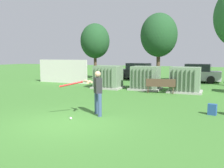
{
  "coord_description": "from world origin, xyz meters",
  "views": [
    {
      "loc": [
        4.66,
        -6.82,
        2.32
      ],
      "look_at": [
        0.19,
        3.5,
        1.0
      ],
      "focal_mm": 38.38,
      "sensor_mm": 36.0,
      "label": 1
    }
  ],
  "objects_px": {
    "sports_ball": "(71,118)",
    "batter": "(97,91)",
    "parked_car_leftmost": "(137,72)",
    "park_bench": "(160,85)",
    "transformer_west": "(108,77)",
    "transformer_mid_east": "(185,80)",
    "backpack": "(212,110)",
    "parked_car_left_of_center": "(196,74)",
    "transformer_mid_west": "(145,78)"
  },
  "relations": [
    {
      "from": "transformer_mid_east",
      "to": "transformer_west",
      "type": "bearing_deg",
      "value": -178.3
    },
    {
      "from": "backpack",
      "to": "parked_car_left_of_center",
      "type": "xyz_separation_m",
      "value": [
        -1.5,
        12.54,
        0.54
      ]
    },
    {
      "from": "transformer_mid_west",
      "to": "parked_car_leftmost",
      "type": "bearing_deg",
      "value": 111.64
    },
    {
      "from": "sports_ball",
      "to": "batter",
      "type": "bearing_deg",
      "value": 58.96
    },
    {
      "from": "sports_ball",
      "to": "parked_car_left_of_center",
      "type": "relative_size",
      "value": 0.02
    },
    {
      "from": "transformer_mid_east",
      "to": "park_bench",
      "type": "distance_m",
      "value": 1.72
    },
    {
      "from": "transformer_mid_east",
      "to": "park_bench",
      "type": "xyz_separation_m",
      "value": [
        -1.35,
        -1.03,
        -0.25
      ]
    },
    {
      "from": "transformer_mid_west",
      "to": "sports_ball",
      "type": "height_order",
      "value": "transformer_mid_west"
    },
    {
      "from": "park_bench",
      "to": "sports_ball",
      "type": "bearing_deg",
      "value": -102.85
    },
    {
      "from": "batter",
      "to": "sports_ball",
      "type": "bearing_deg",
      "value": -121.04
    },
    {
      "from": "transformer_mid_east",
      "to": "sports_ball",
      "type": "relative_size",
      "value": 23.33
    },
    {
      "from": "transformer_mid_east",
      "to": "sports_ball",
      "type": "xyz_separation_m",
      "value": [
        -3.06,
        -8.5,
        -0.74
      ]
    },
    {
      "from": "sports_ball",
      "to": "transformer_mid_west",
      "type": "bearing_deg",
      "value": 87.35
    },
    {
      "from": "transformer_west",
      "to": "batter",
      "type": "bearing_deg",
      "value": -68.91
    },
    {
      "from": "transformer_mid_east",
      "to": "backpack",
      "type": "height_order",
      "value": "transformer_mid_east"
    },
    {
      "from": "transformer_west",
      "to": "transformer_mid_east",
      "type": "relative_size",
      "value": 1.0
    },
    {
      "from": "parked_car_leftmost",
      "to": "batter",
      "type": "bearing_deg",
      "value": -78.78
    },
    {
      "from": "parked_car_leftmost",
      "to": "parked_car_left_of_center",
      "type": "xyz_separation_m",
      "value": [
        5.57,
        -0.18,
        0.0
      ]
    },
    {
      "from": "transformer_west",
      "to": "backpack",
      "type": "xyz_separation_m",
      "value": [
        7.03,
        -5.52,
        -0.57
      ]
    },
    {
      "from": "transformer_mid_west",
      "to": "park_bench",
      "type": "relative_size",
      "value": 1.14
    },
    {
      "from": "park_bench",
      "to": "batter",
      "type": "xyz_separation_m",
      "value": [
        -1.13,
        -6.51,
        0.44
      ]
    },
    {
      "from": "batter",
      "to": "parked_car_leftmost",
      "type": "xyz_separation_m",
      "value": [
        -2.89,
        14.58,
        -0.22
      ]
    },
    {
      "from": "transformer_mid_east",
      "to": "parked_car_left_of_center",
      "type": "relative_size",
      "value": 0.49
    },
    {
      "from": "transformer_mid_east",
      "to": "backpack",
      "type": "xyz_separation_m",
      "value": [
        1.7,
        -5.68,
        -0.57
      ]
    },
    {
      "from": "transformer_west",
      "to": "backpack",
      "type": "distance_m",
      "value": 8.96
    },
    {
      "from": "batter",
      "to": "parked_car_left_of_center",
      "type": "height_order",
      "value": "batter"
    },
    {
      "from": "transformer_mid_west",
      "to": "transformer_mid_east",
      "type": "xyz_separation_m",
      "value": [
        2.66,
        -0.19,
        0.0
      ]
    },
    {
      "from": "transformer_mid_west",
      "to": "parked_car_left_of_center",
      "type": "relative_size",
      "value": 0.49
    },
    {
      "from": "transformer_west",
      "to": "transformer_mid_west",
      "type": "xyz_separation_m",
      "value": [
        2.67,
        0.35,
        0.0
      ]
    },
    {
      "from": "transformer_mid_east",
      "to": "backpack",
      "type": "bearing_deg",
      "value": -73.34
    },
    {
      "from": "backpack",
      "to": "parked_car_leftmost",
      "type": "height_order",
      "value": "parked_car_leftmost"
    },
    {
      "from": "backpack",
      "to": "transformer_west",
      "type": "bearing_deg",
      "value": 141.85
    },
    {
      "from": "sports_ball",
      "to": "transformer_west",
      "type": "bearing_deg",
      "value": 105.21
    },
    {
      "from": "transformer_west",
      "to": "park_bench",
      "type": "distance_m",
      "value": 4.08
    },
    {
      "from": "parked_car_left_of_center",
      "to": "backpack",
      "type": "bearing_deg",
      "value": -83.17
    },
    {
      "from": "transformer_mid_east",
      "to": "batter",
      "type": "xyz_separation_m",
      "value": [
        -2.48,
        -7.54,
        0.19
      ]
    },
    {
      "from": "transformer_west",
      "to": "park_bench",
      "type": "relative_size",
      "value": 1.14
    },
    {
      "from": "transformer_mid_west",
      "to": "parked_car_leftmost",
      "type": "distance_m",
      "value": 7.37
    },
    {
      "from": "parked_car_leftmost",
      "to": "parked_car_left_of_center",
      "type": "distance_m",
      "value": 5.57
    },
    {
      "from": "parked_car_leftmost",
      "to": "backpack",
      "type": "bearing_deg",
      "value": -60.92
    },
    {
      "from": "park_bench",
      "to": "parked_car_leftmost",
      "type": "distance_m",
      "value": 9.02
    },
    {
      "from": "transformer_west",
      "to": "transformer_mid_west",
      "type": "distance_m",
      "value": 2.7
    },
    {
      "from": "park_bench",
      "to": "batter",
      "type": "height_order",
      "value": "batter"
    },
    {
      "from": "sports_ball",
      "to": "parked_car_left_of_center",
      "type": "distance_m",
      "value": 15.72
    },
    {
      "from": "transformer_west",
      "to": "parked_car_left_of_center",
      "type": "bearing_deg",
      "value": 51.78
    },
    {
      "from": "batter",
      "to": "park_bench",
      "type": "bearing_deg",
      "value": 80.18
    },
    {
      "from": "park_bench",
      "to": "backpack",
      "type": "bearing_deg",
      "value": -56.72
    },
    {
      "from": "transformer_west",
      "to": "transformer_mid_west",
      "type": "relative_size",
      "value": 1.0
    },
    {
      "from": "backpack",
      "to": "parked_car_leftmost",
      "type": "distance_m",
      "value": 14.56
    },
    {
      "from": "sports_ball",
      "to": "backpack",
      "type": "xyz_separation_m",
      "value": [
        4.76,
        2.82,
        0.17
      ]
    }
  ]
}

